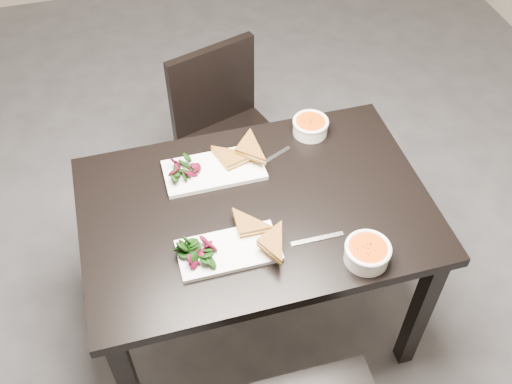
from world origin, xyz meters
TOP-DOWN VIEW (x-y plane):
  - ground at (0.00, 0.00)m, footprint 5.00×5.00m
  - table at (0.16, -0.44)m, footprint 1.20×0.80m
  - chair_far at (0.22, 0.26)m, footprint 0.53×0.53m
  - plate_near at (0.03, -0.61)m, footprint 0.33×0.16m
  - sandwich_near at (0.09, -0.60)m, footprint 0.17×0.13m
  - salad_near at (-0.07, -0.61)m, footprint 0.10×0.09m
  - soup_bowl_near at (0.44, -0.75)m, footprint 0.15×0.15m
  - cutlery_near at (0.32, -0.64)m, footprint 0.18×0.02m
  - plate_far at (0.06, -0.25)m, footprint 0.36×0.18m
  - sandwich_far at (0.13, -0.26)m, footprint 0.21×0.18m
  - salad_far at (-0.04, -0.25)m, footprint 0.11×0.10m
  - soup_bowl_far at (0.46, -0.14)m, footprint 0.14×0.14m
  - cutlery_far at (0.28, -0.24)m, footprint 0.17×0.09m

SIDE VIEW (x-z plane):
  - ground at x=0.00m, z-range 0.00..0.00m
  - chair_far at x=0.22m, z-range 0.06..0.91m
  - table at x=0.16m, z-range 0.28..1.03m
  - cutlery_near at x=0.32m, z-range 0.75..0.75m
  - cutlery_far at x=0.28m, z-range 0.75..0.75m
  - plate_near at x=0.03m, z-range 0.75..0.77m
  - plate_far at x=0.06m, z-range 0.75..0.77m
  - soup_bowl_far at x=0.46m, z-range 0.75..0.82m
  - soup_bowl_near at x=0.44m, z-range 0.75..0.82m
  - salad_near at x=-0.07m, z-range 0.77..0.81m
  - salad_far at x=-0.04m, z-range 0.77..0.82m
  - sandwich_near at x=0.09m, z-range 0.77..0.82m
  - sandwich_far at x=0.13m, z-range 0.77..0.83m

